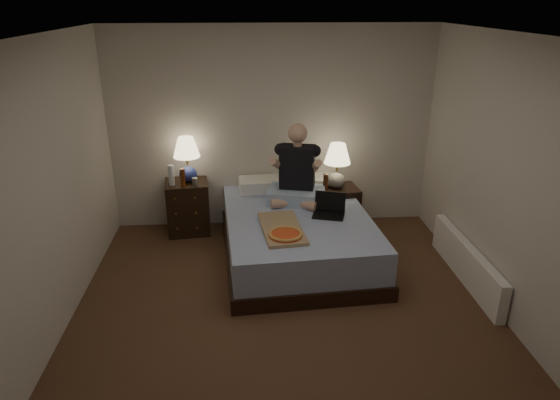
{
  "coord_description": "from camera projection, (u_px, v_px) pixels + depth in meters",
  "views": [
    {
      "loc": [
        -0.35,
        -3.8,
        2.77
      ],
      "look_at": [
        0.0,
        0.9,
        0.85
      ],
      "focal_mm": 32.0,
      "sensor_mm": 36.0,
      "label": 1
    }
  ],
  "objects": [
    {
      "name": "floor",
      "position": [
        287.0,
        322.0,
        4.58
      ],
      "size": [
        4.0,
        4.5,
        0.0
      ],
      "primitive_type": "cube",
      "color": "brown",
      "rests_on": "ground"
    },
    {
      "name": "ceiling",
      "position": [
        289.0,
        37.0,
        3.63
      ],
      "size": [
        4.0,
        4.5,
        0.0
      ],
      "primitive_type": "cube",
      "rotation": [
        3.14,
        0.0,
        0.0
      ],
      "color": "white",
      "rests_on": "ground"
    },
    {
      "name": "wall_back",
      "position": [
        272.0,
        129.0,
        6.18
      ],
      "size": [
        4.0,
        0.0,
        2.5
      ],
      "primitive_type": "cube",
      "rotation": [
        1.57,
        0.0,
        0.0
      ],
      "color": "beige",
      "rests_on": "ground"
    },
    {
      "name": "wall_front",
      "position": [
        338.0,
        400.0,
        2.03
      ],
      "size": [
        4.0,
        0.0,
        2.5
      ],
      "primitive_type": "cube",
      "rotation": [
        -1.57,
        0.0,
        0.0
      ],
      "color": "beige",
      "rests_on": "ground"
    },
    {
      "name": "wall_left",
      "position": [
        38.0,
        203.0,
        3.97
      ],
      "size": [
        0.0,
        4.5,
        2.5
      ],
      "primitive_type": "cube",
      "rotation": [
        1.57,
        0.0,
        1.57
      ],
      "color": "beige",
      "rests_on": "ground"
    },
    {
      "name": "wall_right",
      "position": [
        522.0,
        190.0,
        4.24
      ],
      "size": [
        0.0,
        4.5,
        2.5
      ],
      "primitive_type": "cube",
      "rotation": [
        1.57,
        0.0,
        -1.57
      ],
      "color": "beige",
      "rests_on": "ground"
    },
    {
      "name": "bed",
      "position": [
        297.0,
        236.0,
        5.65
      ],
      "size": [
        1.7,
        2.19,
        0.52
      ],
      "primitive_type": "cube",
      "rotation": [
        0.0,
        0.0,
        0.07
      ],
      "color": "#5F79BE",
      "rests_on": "floor"
    },
    {
      "name": "nightstand_left",
      "position": [
        188.0,
        207.0,
        6.25
      ],
      "size": [
        0.56,
        0.51,
        0.67
      ],
      "primitive_type": "cube",
      "rotation": [
        0.0,
        0.0,
        0.11
      ],
      "color": "black",
      "rests_on": "floor"
    },
    {
      "name": "nightstand_right",
      "position": [
        338.0,
        210.0,
        6.26
      ],
      "size": [
        0.51,
        0.47,
        0.59
      ],
      "primitive_type": "cube",
      "rotation": [
        0.0,
        0.0,
        0.14
      ],
      "color": "black",
      "rests_on": "floor"
    },
    {
      "name": "lamp_left",
      "position": [
        187.0,
        160.0,
        6.03
      ],
      "size": [
        0.35,
        0.35,
        0.56
      ],
      "primitive_type": null,
      "rotation": [
        0.0,
        0.0,
        0.1
      ],
      "color": "navy",
      "rests_on": "nightstand_left"
    },
    {
      "name": "lamp_right",
      "position": [
        337.0,
        166.0,
        6.04
      ],
      "size": [
        0.4,
        0.4,
        0.56
      ],
      "primitive_type": null,
      "rotation": [
        0.0,
        0.0,
        0.32
      ],
      "color": "gray",
      "rests_on": "nightstand_right"
    },
    {
      "name": "water_bottle",
      "position": [
        171.0,
        175.0,
        5.98
      ],
      "size": [
        0.07,
        0.07,
        0.25
      ],
      "primitive_type": "cylinder",
      "color": "white",
      "rests_on": "nightstand_left"
    },
    {
      "name": "soda_can",
      "position": [
        195.0,
        182.0,
        5.98
      ],
      "size": [
        0.07,
        0.07,
        0.1
      ],
      "primitive_type": "cylinder",
      "color": "#9E9E9A",
      "rests_on": "nightstand_left"
    },
    {
      "name": "beer_bottle_left",
      "position": [
        183.0,
        178.0,
        5.92
      ],
      "size": [
        0.06,
        0.06,
        0.23
      ],
      "primitive_type": "cylinder",
      "color": "#602A0D",
      "rests_on": "nightstand_left"
    },
    {
      "name": "beer_bottle_right",
      "position": [
        326.0,
        183.0,
        5.96
      ],
      "size": [
        0.06,
        0.06,
        0.23
      ],
      "primitive_type": "cylinder",
      "color": "#53260B",
      "rests_on": "nightstand_right"
    },
    {
      "name": "person",
      "position": [
        297.0,
        164.0,
        5.74
      ],
      "size": [
        0.76,
        0.66,
        0.93
      ],
      "primitive_type": null,
      "rotation": [
        0.0,
        0.0,
        -0.23
      ],
      "color": "black",
      "rests_on": "bed"
    },
    {
      "name": "laptop",
      "position": [
        329.0,
        206.0,
        5.48
      ],
      "size": [
        0.41,
        0.36,
        0.24
      ],
      "primitive_type": null,
      "rotation": [
        0.0,
        0.0,
        -0.29
      ],
      "color": "black",
      "rests_on": "bed"
    },
    {
      "name": "pizza_box",
      "position": [
        286.0,
        235.0,
        4.99
      ],
      "size": [
        0.48,
        0.8,
        0.08
      ],
      "primitive_type": null,
      "rotation": [
        0.0,
        0.0,
        0.11
      ],
      "color": "tan",
      "rests_on": "bed"
    },
    {
      "name": "radiator",
      "position": [
        466.0,
        263.0,
        5.2
      ],
      "size": [
        0.1,
        1.6,
        0.4
      ],
      "primitive_type": "cube",
      "color": "white",
      "rests_on": "floor"
    }
  ]
}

